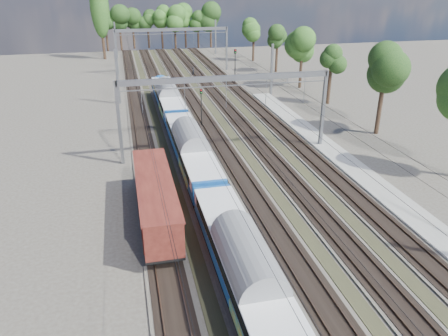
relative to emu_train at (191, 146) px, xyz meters
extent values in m
cube|color=#47423A|center=(-4.50, 18.33, -2.55)|extent=(3.00, 130.00, 0.15)
cube|color=black|center=(-4.50, 18.33, -2.45)|extent=(2.50, 130.00, 0.06)
cube|color=#473326|center=(-5.22, 18.33, -2.35)|extent=(0.08, 130.00, 0.14)
cube|color=#473326|center=(-3.78, 18.33, -2.35)|extent=(0.08, 130.00, 0.14)
cube|color=#47423A|center=(0.00, 18.33, -2.55)|extent=(3.00, 130.00, 0.15)
cube|color=black|center=(0.00, 18.33, -2.45)|extent=(2.50, 130.00, 0.06)
cube|color=#473326|center=(-0.72, 18.33, -2.35)|extent=(0.08, 130.00, 0.14)
cube|color=#473326|center=(0.72, 18.33, -2.35)|extent=(0.08, 130.00, 0.14)
cube|color=#47423A|center=(4.50, 18.33, -2.55)|extent=(3.00, 130.00, 0.15)
cube|color=black|center=(4.50, 18.33, -2.45)|extent=(2.50, 130.00, 0.06)
cube|color=#473326|center=(3.78, 18.33, -2.35)|extent=(0.08, 130.00, 0.14)
cube|color=#473326|center=(5.22, 18.33, -2.35)|extent=(0.08, 130.00, 0.14)
cube|color=#47423A|center=(9.00, 18.33, -2.55)|extent=(3.00, 130.00, 0.15)
cube|color=black|center=(9.00, 18.33, -2.45)|extent=(2.50, 130.00, 0.06)
cube|color=#473326|center=(8.28, 18.33, -2.35)|extent=(0.08, 130.00, 0.14)
cube|color=#473326|center=(9.72, 18.33, -2.35)|extent=(0.08, 130.00, 0.14)
cube|color=#47423A|center=(13.50, 18.33, -2.55)|extent=(3.00, 130.00, 0.15)
cube|color=black|center=(13.50, 18.33, -2.45)|extent=(2.50, 130.00, 0.06)
cube|color=#473326|center=(12.78, 18.33, -2.35)|extent=(0.08, 130.00, 0.14)
cube|color=#473326|center=(14.22, 18.33, -2.35)|extent=(0.08, 130.00, 0.14)
cube|color=#2F2C1E|center=(-2.25, 18.33, -2.60)|extent=(1.10, 130.00, 0.05)
cube|color=#2F2C1E|center=(2.25, 18.33, -2.60)|extent=(1.10, 130.00, 0.05)
cube|color=#2F2C1E|center=(6.75, 18.33, -2.60)|extent=(1.10, 130.00, 0.05)
cube|color=#2F2C1E|center=(11.25, 18.33, -2.60)|extent=(1.10, 130.00, 0.05)
cube|color=gray|center=(16.50, -6.67, -2.47)|extent=(3.00, 70.00, 0.30)
cube|color=slate|center=(-7.00, 3.33, 1.88)|extent=(0.35, 0.35, 9.00)
cube|color=slate|center=(16.00, 3.33, 1.88)|extent=(0.35, 0.35, 9.00)
cube|color=slate|center=(4.50, 3.33, 6.08)|extent=(23.00, 0.35, 0.60)
cube|color=slate|center=(-7.00, 51.33, 1.88)|extent=(0.35, 0.35, 9.00)
cube|color=slate|center=(16.00, 51.33, 1.88)|extent=(0.35, 0.35, 9.00)
cube|color=slate|center=(4.50, 51.33, 6.08)|extent=(23.00, 0.35, 0.60)
cube|color=slate|center=(-7.00, 28.33, 1.63)|extent=(0.35, 0.35, 8.50)
cube|color=slate|center=(-7.00, 73.33, 1.63)|extent=(0.35, 0.35, 8.50)
cube|color=slate|center=(18.30, 28.33, 1.63)|extent=(0.35, 0.35, 8.50)
cube|color=slate|center=(18.30, 73.33, 1.63)|extent=(0.35, 0.35, 8.50)
cylinder|color=black|center=(-4.50, 18.33, 2.88)|extent=(0.03, 130.00, 0.03)
cylinder|color=black|center=(-4.50, 18.33, 3.98)|extent=(0.03, 130.00, 0.03)
cylinder|color=black|center=(0.00, 18.33, 2.88)|extent=(0.03, 130.00, 0.03)
cylinder|color=black|center=(0.00, 18.33, 3.98)|extent=(0.03, 130.00, 0.03)
cylinder|color=black|center=(4.50, 18.33, 2.88)|extent=(0.03, 130.00, 0.03)
cylinder|color=black|center=(4.50, 18.33, 3.98)|extent=(0.03, 130.00, 0.03)
cylinder|color=black|center=(9.00, 18.33, 2.88)|extent=(0.03, 130.00, 0.03)
cylinder|color=black|center=(9.00, 18.33, 3.98)|extent=(0.03, 130.00, 0.03)
cylinder|color=black|center=(13.50, 18.33, 2.88)|extent=(0.03, 130.00, 0.03)
cylinder|color=black|center=(13.50, 18.33, 3.98)|extent=(0.03, 130.00, 0.03)
cylinder|color=black|center=(-9.38, 83.96, 0.73)|extent=(0.56, 0.56, 6.71)
sphere|color=#133514|center=(-9.38, 83.96, 6.10)|extent=(4.01, 4.01, 4.01)
cylinder|color=black|center=(-5.99, 87.11, 0.24)|extent=(0.56, 0.56, 5.72)
sphere|color=#133514|center=(-5.99, 87.11, 4.81)|extent=(4.07, 4.07, 4.07)
cylinder|color=black|center=(-2.40, 84.79, 0.91)|extent=(0.56, 0.56, 7.06)
sphere|color=#133514|center=(-2.40, 84.79, 6.56)|extent=(4.64, 4.64, 4.64)
cylinder|color=black|center=(1.71, 85.23, 0.75)|extent=(0.56, 0.56, 6.74)
sphere|color=#133514|center=(1.71, 85.23, 6.14)|extent=(4.07, 4.07, 4.07)
cylinder|color=black|center=(4.94, 85.73, 0.39)|extent=(0.56, 0.56, 6.02)
sphere|color=#133514|center=(4.94, 85.73, 5.21)|extent=(4.67, 4.67, 4.67)
cylinder|color=black|center=(8.88, 84.73, 0.57)|extent=(0.56, 0.56, 6.39)
sphere|color=#133514|center=(8.88, 84.73, 5.69)|extent=(4.95, 4.95, 4.95)
cylinder|color=black|center=(11.92, 85.94, 0.49)|extent=(0.56, 0.56, 6.22)
sphere|color=#133514|center=(11.92, 85.94, 5.46)|extent=(5.45, 5.45, 5.45)
cylinder|color=black|center=(15.85, 87.05, 0.28)|extent=(0.56, 0.56, 5.81)
sphere|color=#133514|center=(15.85, 87.05, 4.93)|extent=(4.62, 4.62, 4.62)
cylinder|color=black|center=(19.14, 86.99, 1.06)|extent=(0.56, 0.56, 7.36)
sphere|color=#133514|center=(19.14, 86.99, 6.94)|extent=(4.32, 4.32, 4.32)
cylinder|color=black|center=(25.84, 5.98, 0.78)|extent=(0.56, 0.56, 6.81)
sphere|color=#133514|center=(25.84, 5.98, 6.23)|extent=(4.95, 4.95, 4.95)
cylinder|color=black|center=(24.34, 18.46, 0.25)|extent=(0.56, 0.56, 5.75)
sphere|color=#133514|center=(24.34, 18.46, 4.85)|extent=(3.45, 3.45, 3.45)
cylinder|color=black|center=(25.28, 32.89, 0.55)|extent=(0.56, 0.56, 6.34)
sphere|color=#133514|center=(25.28, 32.89, 5.62)|extent=(3.47, 3.47, 3.47)
cylinder|color=black|center=(25.80, 45.74, 0.56)|extent=(0.56, 0.56, 6.37)
sphere|color=#133514|center=(25.80, 45.74, 5.66)|extent=(3.83, 3.83, 3.83)
cylinder|color=black|center=(25.03, 63.12, 0.60)|extent=(0.56, 0.56, 6.44)
sphere|color=#133514|center=(25.03, 63.12, 5.75)|extent=(3.90, 3.90, 3.90)
cylinder|color=black|center=(-10.00, 71.33, 5.38)|extent=(0.70, 0.70, 16.00)
ellipsoid|color=#26521B|center=(-10.00, 71.33, 9.38)|extent=(4.40, 4.40, 14.08)
cube|color=black|center=(0.00, -13.69, -2.05)|extent=(2.09, 3.13, 0.83)
cube|color=#103795|center=(0.00, -20.99, -0.48)|extent=(2.92, 20.87, 1.98)
cube|color=silver|center=(0.00, -20.99, 0.04)|extent=(3.01, 20.04, 0.99)
cube|color=black|center=(1.51, -20.99, 0.04)|extent=(0.04, 17.74, 0.73)
cylinder|color=gray|center=(0.00, -20.99, 0.51)|extent=(2.96, 20.87, 2.96)
cube|color=black|center=(0.00, -6.83, -2.05)|extent=(2.09, 3.13, 0.83)
cube|color=black|center=(0.00, 7.78, -2.05)|extent=(2.09, 3.13, 0.83)
cube|color=#103795|center=(0.00, 0.48, -0.48)|extent=(2.92, 20.87, 1.98)
cube|color=silver|center=(0.00, 0.48, 0.04)|extent=(3.01, 20.04, 0.99)
cube|color=black|center=(1.51, 0.48, 0.04)|extent=(0.04, 17.74, 0.73)
cube|color=#F8B00D|center=(0.00, -4.11, -1.00)|extent=(3.03, 5.84, 0.73)
cylinder|color=gray|center=(0.00, 0.48, 0.51)|extent=(2.96, 20.87, 2.96)
cube|color=black|center=(0.00, 14.65, -2.05)|extent=(2.09, 3.13, 0.83)
cube|color=black|center=(0.00, 29.26, -2.05)|extent=(2.09, 3.13, 0.83)
cube|color=#103795|center=(0.00, 21.95, -0.48)|extent=(2.92, 20.87, 1.98)
cube|color=silver|center=(0.00, 21.95, 0.04)|extent=(3.01, 20.04, 0.99)
cube|color=black|center=(1.51, 21.95, 0.04)|extent=(0.04, 17.74, 0.73)
cube|color=#F8B00D|center=(0.00, 17.36, -1.00)|extent=(3.03, 5.84, 0.73)
cylinder|color=gray|center=(0.00, 21.95, 0.51)|extent=(2.96, 20.87, 2.96)
cube|color=black|center=(-4.50, -14.83, -2.12)|extent=(2.00, 2.60, 0.70)
cube|color=black|center=(-4.50, -5.02, -2.12)|extent=(2.00, 2.60, 0.70)
cube|color=black|center=(-4.50, -9.92, -1.67)|extent=(2.70, 14.02, 0.20)
cube|color=#471813|center=(-4.50, -9.92, -0.27)|extent=(2.70, 14.02, 2.60)
cube|color=#471813|center=(-4.50, -9.92, 1.08)|extent=(2.90, 14.02, 0.12)
imported|color=black|center=(7.96, 46.93, -1.79)|extent=(0.58, 0.70, 1.66)
cylinder|color=black|center=(3.61, 13.83, -0.36)|extent=(0.13, 0.13, 4.52)
cube|color=black|center=(3.61, 13.83, 2.21)|extent=(0.34, 0.24, 0.63)
sphere|color=red|center=(3.61, 13.71, 2.39)|extent=(0.14, 0.14, 0.14)
sphere|color=#0C9919|center=(3.61, 13.71, 2.08)|extent=(0.14, 0.14, 0.14)
cylinder|color=black|center=(14.42, 37.87, 0.17)|extent=(0.16, 0.16, 5.59)
cube|color=black|center=(14.42, 37.87, 3.36)|extent=(0.44, 0.33, 0.78)
sphere|color=red|center=(14.42, 37.73, 3.59)|extent=(0.18, 0.18, 0.18)
sphere|color=#0C9919|center=(14.42, 37.73, 3.20)|extent=(0.18, 0.18, 0.18)
camera|label=1|loc=(-6.21, -41.59, 15.93)|focal=35.00mm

